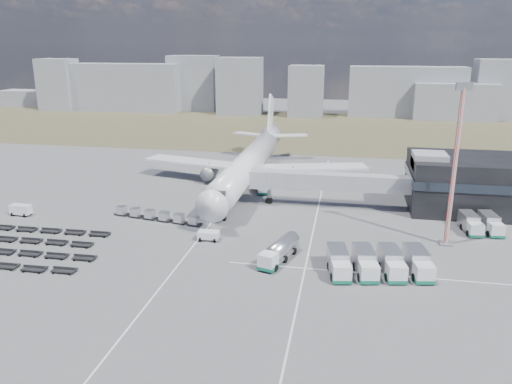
# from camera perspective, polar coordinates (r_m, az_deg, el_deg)

# --- Properties ---
(ground) EXTENTS (420.00, 420.00, 0.00)m
(ground) POSITION_cam_1_polar(r_m,az_deg,el_deg) (81.39, -5.18, -5.40)
(ground) COLOR #565659
(ground) RESTS_ON ground
(grass_strip) EXTENTS (420.00, 90.00, 0.01)m
(grass_strip) POSITION_cam_1_polar(r_m,az_deg,el_deg) (186.15, 4.05, 7.26)
(grass_strip) COLOR brown
(grass_strip) RESTS_ON ground
(lane_markings) EXTENTS (47.12, 110.00, 0.01)m
(lane_markings) POSITION_cam_1_polar(r_m,az_deg,el_deg) (82.16, 1.99, -5.12)
(lane_markings) COLOR silver
(lane_markings) RESTS_ON ground
(terminal) EXTENTS (30.40, 16.40, 11.00)m
(terminal) POSITION_cam_1_polar(r_m,az_deg,el_deg) (103.17, 25.29, 0.90)
(terminal) COLOR black
(terminal) RESTS_ON ground
(jet_bridge) EXTENTS (30.30, 3.80, 7.05)m
(jet_bridge) POSITION_cam_1_polar(r_m,az_deg,el_deg) (96.42, 7.21, 1.26)
(jet_bridge) COLOR #939399
(jet_bridge) RESTS_ON ground
(airliner) EXTENTS (51.59, 64.53, 17.62)m
(airliner) POSITION_cam_1_polar(r_m,az_deg,el_deg) (109.84, -0.69, 3.44)
(airliner) COLOR silver
(airliner) RESTS_ON ground
(skyline) EXTENTS (286.57, 23.26, 24.82)m
(skyline) POSITION_cam_1_polar(r_m,az_deg,el_deg) (221.08, 5.88, 11.47)
(skyline) COLOR gray
(skyline) RESTS_ON ground
(fuel_tanker) EXTENTS (5.12, 9.79, 3.07)m
(fuel_tanker) POSITION_cam_1_polar(r_m,az_deg,el_deg) (72.97, 2.65, -6.74)
(fuel_tanker) COLOR silver
(fuel_tanker) RESTS_ON ground
(pushback_tug) EXTENTS (3.45, 2.01, 1.52)m
(pushback_tug) POSITION_cam_1_polar(r_m,az_deg,el_deg) (80.82, -5.43, -4.99)
(pushback_tug) COLOR silver
(pushback_tug) RESTS_ON ground
(utility_van) EXTENTS (3.85, 1.91, 2.05)m
(utility_van) POSITION_cam_1_polar(r_m,az_deg,el_deg) (101.26, -25.29, -1.89)
(utility_van) COLOR silver
(utility_van) RESTS_ON ground
(catering_truck) EXTENTS (3.29, 5.74, 2.48)m
(catering_truck) POSITION_cam_1_polar(r_m,az_deg,el_deg) (105.59, 0.75, 0.63)
(catering_truck) COLOR silver
(catering_truck) RESTS_ON ground
(service_trucks_near) EXTENTS (14.58, 9.70, 2.99)m
(service_trucks_near) POSITION_cam_1_polar(r_m,az_deg,el_deg) (71.02, 13.81, -7.84)
(service_trucks_near) COLOR silver
(service_trucks_near) RESTS_ON ground
(service_trucks_far) EXTENTS (6.41, 7.36, 2.70)m
(service_trucks_far) POSITION_cam_1_polar(r_m,az_deg,el_deg) (91.69, 24.29, -3.32)
(service_trucks_far) COLOR silver
(service_trucks_far) RESTS_ON ground
(uld_row) EXTENTS (17.40, 4.63, 1.58)m
(uld_row) POSITION_cam_1_polar(r_m,az_deg,el_deg) (90.86, -11.25, -2.63)
(uld_row) COLOR black
(uld_row) RESTS_ON ground
(baggage_dollies) EXTENTS (26.36, 15.79, 0.79)m
(baggage_dollies) POSITION_cam_1_polar(r_m,az_deg,el_deg) (85.39, -25.29, -5.66)
(baggage_dollies) COLOR black
(baggage_dollies) RESTS_ON ground
(floodlight_mast) EXTENTS (2.38, 1.94, 25.11)m
(floodlight_mast) POSITION_cam_1_polar(r_m,az_deg,el_deg) (80.88, 21.75, 2.68)
(floodlight_mast) COLOR red
(floodlight_mast) RESTS_ON ground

